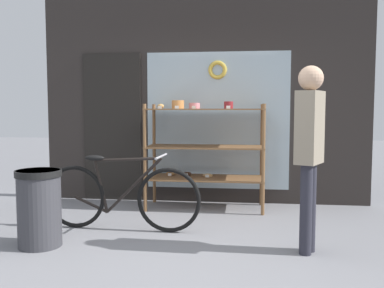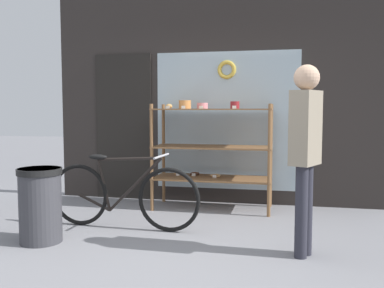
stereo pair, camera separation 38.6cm
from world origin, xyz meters
name	(u,v)px [view 1 (the left image)]	position (x,y,z in m)	size (l,w,h in m)	color
ground_plane	(175,262)	(0.00, 0.00, 0.00)	(30.00, 30.00, 0.00)	gray
storefront_facade	(201,69)	(-0.04, 2.47, 1.87)	(4.57, 0.13, 3.87)	#2D2826
display_case	(203,144)	(0.05, 2.03, 0.85)	(1.53, 0.60, 1.43)	brown
bicycle	(120,196)	(-0.75, 0.90, 0.37)	(1.76, 0.46, 0.83)	black
pedestrian	(309,143)	(1.16, 0.39, 1.01)	(0.30, 0.37, 1.70)	#282833
trash_bin	(39,205)	(-1.35, 0.27, 0.40)	(0.43, 0.43, 0.74)	#38383D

